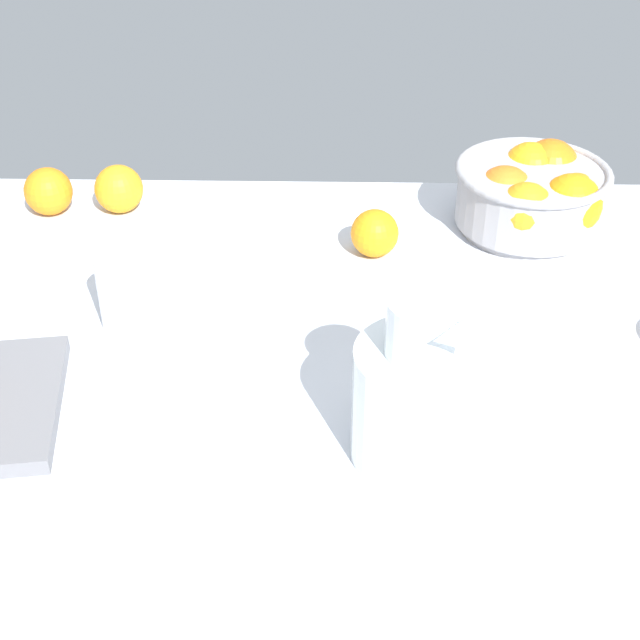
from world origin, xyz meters
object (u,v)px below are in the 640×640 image
at_px(fruit_bowl, 537,193).
at_px(loose_orange_2, 378,233).
at_px(loose_orange_3, 51,191).
at_px(loose_orange_1, 122,189).
at_px(juice_glass, 129,296).
at_px(juice_pitcher, 424,403).

relative_size(fruit_bowl, loose_orange_2, 3.31).
relative_size(fruit_bowl, loose_orange_3, 3.10).
height_order(fruit_bowl, loose_orange_1, fruit_bowl).
distance_m(juice_glass, loose_orange_3, 0.34).
relative_size(fruit_bowl, juice_glass, 2.22).
xyz_separation_m(juice_pitcher, loose_orange_2, (-0.03, 0.40, -0.03)).
relative_size(fruit_bowl, juice_pitcher, 1.14).
bearing_deg(loose_orange_2, juice_glass, -150.09).
xyz_separation_m(fruit_bowl, loose_orange_1, (-0.60, 0.04, -0.02)).
distance_m(juice_glass, loose_orange_2, 0.35).
bearing_deg(loose_orange_1, loose_orange_3, -174.98).
xyz_separation_m(juice_glass, loose_orange_1, (-0.07, 0.30, -0.01)).
distance_m(juice_glass, loose_orange_1, 0.30).
bearing_deg(loose_orange_3, fruit_bowl, -2.79).
bearing_deg(juice_pitcher, loose_orange_2, 94.61).
bearing_deg(loose_orange_2, loose_orange_3, 166.88).
bearing_deg(fruit_bowl, juice_glass, -154.58).
distance_m(fruit_bowl, juice_glass, 0.59).
distance_m(juice_pitcher, loose_orange_3, 0.72).
xyz_separation_m(loose_orange_1, loose_orange_2, (0.38, -0.12, -0.00)).
distance_m(loose_orange_1, loose_orange_3, 0.10).
height_order(fruit_bowl, loose_orange_2, fruit_bowl).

